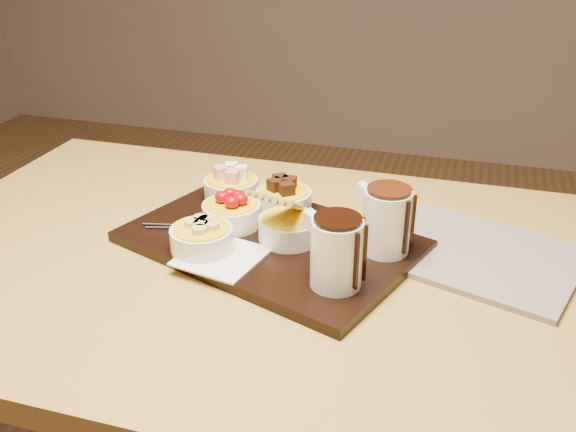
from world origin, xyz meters
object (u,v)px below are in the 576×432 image
(serving_board, at_px, (271,241))
(bowl_strawberries, at_px, (232,214))
(pitcher_milk_chocolate, at_px, (387,222))
(newspaper, at_px, (479,256))
(pitcher_dark_chocolate, at_px, (337,253))
(dining_table, at_px, (254,305))

(serving_board, distance_m, bowl_strawberries, 0.08)
(pitcher_milk_chocolate, distance_m, newspaper, 0.17)
(bowl_strawberries, height_order, pitcher_dark_chocolate, pitcher_dark_chocolate)
(bowl_strawberries, distance_m, pitcher_dark_chocolate, 0.25)
(dining_table, relative_size, newspaper, 3.98)
(pitcher_milk_chocolate, relative_size, newspaper, 0.34)
(serving_board, distance_m, pitcher_milk_chocolate, 0.20)
(pitcher_dark_chocolate, bearing_deg, pitcher_milk_chocolate, 85.60)
(dining_table, bearing_deg, bowl_strawberries, 134.92)
(pitcher_milk_chocolate, bearing_deg, pitcher_dark_chocolate, -94.40)
(pitcher_dark_chocolate, xyz_separation_m, newspaper, (0.20, 0.17, -0.06))
(serving_board, distance_m, newspaper, 0.34)
(newspaper, bearing_deg, bowl_strawberries, -157.23)
(dining_table, bearing_deg, pitcher_milk_chocolate, 11.57)
(dining_table, relative_size, pitcher_dark_chocolate, 11.69)
(dining_table, xyz_separation_m, serving_board, (0.02, 0.04, 0.11))
(serving_board, bearing_deg, pitcher_dark_chocolate, -19.98)
(dining_table, distance_m, bowl_strawberries, 0.16)
(bowl_strawberries, relative_size, pitcher_dark_chocolate, 0.97)
(dining_table, xyz_separation_m, bowl_strawberries, (-0.06, 0.06, 0.14))
(bowl_strawberries, xyz_separation_m, pitcher_milk_chocolate, (0.27, -0.01, 0.03))
(serving_board, relative_size, bowl_strawberries, 4.60)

